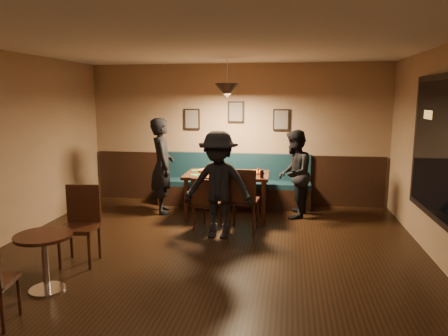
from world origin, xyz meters
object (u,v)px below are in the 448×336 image
object	(u,v)px
diner_left	(162,166)
chair_near_left	(207,203)
diner_right	(294,174)
soda_glass	(262,174)
diner_front	(218,185)
cafe_table	(45,263)
booth_bench	(234,181)
tabasco_bottle	(258,171)
chair_near_right	(244,199)
dining_table	(227,195)
cafe_chair_far	(79,226)

from	to	relation	value
diner_left	chair_near_left	bearing A→B (deg)	-150.95
chair_near_left	diner_left	world-z (taller)	diner_left
diner_right	soda_glass	xyz separation A→B (m)	(-0.54, -0.50, 0.08)
diner_front	soda_glass	xyz separation A→B (m)	(0.60, 0.80, 0.04)
cafe_table	diner_right	bearing A→B (deg)	51.29
diner_front	soda_glass	size ratio (longest dim) A/B	11.69
chair_near_left	soda_glass	distance (m)	1.04
booth_bench	soda_glass	size ratio (longest dim) A/B	21.36
booth_bench	diner_left	world-z (taller)	diner_left
soda_glass	tabasco_bottle	size ratio (longest dim) A/B	1.16
chair_near_right	diner_right	bearing A→B (deg)	52.98
chair_near_left	chair_near_right	xyz separation A→B (m)	(0.60, -0.00, 0.09)
chair_near_right	diner_left	xyz separation A→B (m)	(-1.61, 0.83, 0.37)
diner_front	tabasco_bottle	size ratio (longest dim) A/B	13.62
diner_right	diner_left	bearing A→B (deg)	-78.98
diner_left	diner_front	xyz separation A→B (m)	(1.27, -1.24, -0.06)
diner_left	dining_table	bearing A→B (deg)	-115.82
chair_near_right	tabasco_bottle	distance (m)	0.83
diner_right	cafe_chair_far	bearing A→B (deg)	-36.94
cafe_table	cafe_chair_far	world-z (taller)	cafe_chair_far
diner_front	diner_left	bearing A→B (deg)	140.76
diner_left	cafe_chair_far	bearing A→B (deg)	151.06
diner_left	tabasco_bottle	bearing A→B (deg)	-114.61
booth_bench	diner_front	size ratio (longest dim) A/B	1.83
cafe_chair_far	diner_right	bearing A→B (deg)	-143.01
chair_near_right	diner_front	distance (m)	0.61
dining_table	soda_glass	world-z (taller)	soda_glass
tabasco_bottle	cafe_table	bearing A→B (deg)	-122.93
diner_left	cafe_chair_far	size ratio (longest dim) A/B	1.76
diner_right	diner_front	world-z (taller)	diner_front
cafe_table	cafe_chair_far	xyz separation A→B (m)	(-0.01, 0.79, 0.17)
diner_front	cafe_table	world-z (taller)	diner_front
booth_bench	cafe_table	size ratio (longest dim) A/B	4.58
chair_near_right	diner_right	distance (m)	1.23
diner_right	soda_glass	size ratio (longest dim) A/B	11.19
chair_near_right	diner_front	size ratio (longest dim) A/B	0.63
chair_near_left	tabasco_bottle	xyz separation A→B (m)	(0.77, 0.74, 0.43)
diner_left	tabasco_bottle	size ratio (longest dim) A/B	14.68
dining_table	diner_front	world-z (taller)	diner_front
chair_near_left	diner_right	distance (m)	1.70
diner_left	diner_right	xyz separation A→B (m)	(2.41, 0.07, -0.10)
chair_near_right	dining_table	bearing A→B (deg)	121.83
diner_left	soda_glass	bearing A→B (deg)	-124.69
diner_right	diner_front	size ratio (longest dim) A/B	0.96
diner_right	soda_glass	world-z (taller)	diner_right
cafe_table	chair_near_left	bearing A→B (deg)	62.10
chair_near_right	diner_left	distance (m)	1.85
booth_bench	chair_near_right	bearing A→B (deg)	-76.62
chair_near_left	chair_near_right	bearing A→B (deg)	19.99
diner_left	tabasco_bottle	world-z (taller)	diner_left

